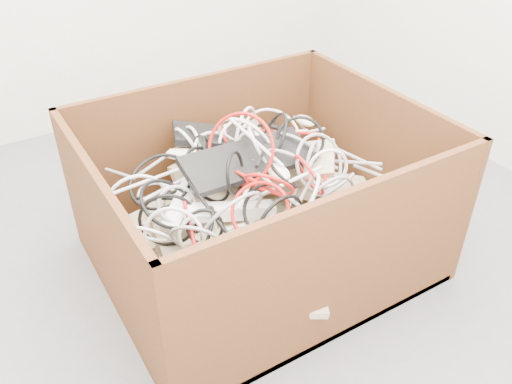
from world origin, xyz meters
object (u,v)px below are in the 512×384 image
power_strip_left (186,196)px  power_strip_right (230,211)px  vga_plug (326,160)px  cardboard_box (255,228)px

power_strip_left → power_strip_right: power_strip_left is taller
power_strip_right → vga_plug: size_ratio=6.72×
cardboard_box → power_strip_left: (-0.24, 0.05, 0.21)m
vga_plug → cardboard_box: bearing=-147.4°
cardboard_box → power_strip_left: cardboard_box is taller
power_strip_left → vga_plug: size_ratio=6.96×
cardboard_box → vga_plug: 0.37m
cardboard_box → power_strip_right: (-0.16, -0.10, 0.20)m
power_strip_left → power_strip_right: 0.17m
power_strip_right → vga_plug: 0.47m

